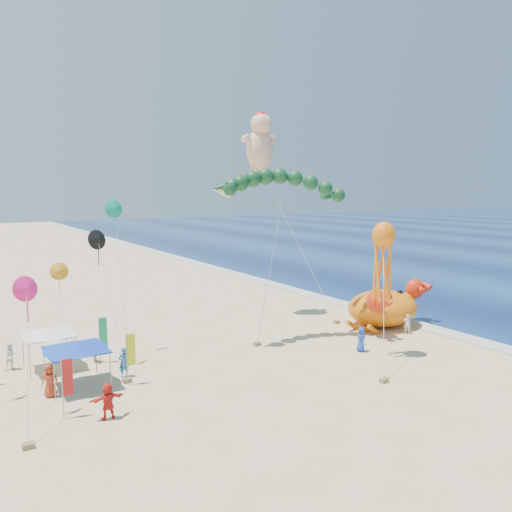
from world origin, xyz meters
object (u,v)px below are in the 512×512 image
Objects in this scene: octopus_kite at (383,256)px; canopy_white at (48,332)px; cherub_kite at (260,142)px; canopy_blue at (76,346)px; dragon_kite at (281,189)px; crab_inflatable at (384,307)px.

octopus_kite is 2.87× the size of canopy_white.
octopus_kite is at bearing -87.94° from cherub_kite.
canopy_blue is at bearing -154.85° from cherub_kite.
canopy_blue is (-18.48, -8.67, -13.18)m from cherub_kite.
dragon_kite reaches higher than canopy_blue.
dragon_kite is 3.51× the size of canopy_blue.
octopus_kite reaches higher than crab_inflatable.
crab_inflatable is 13.76m from dragon_kite.
cherub_kite is 24.30m from canopy_blue.
cherub_kite is at bearing 13.54° from canopy_white.
dragon_kite is at bearing -9.61° from canopy_white.
octopus_kite reaches higher than canopy_white.
crab_inflatable is 17.89m from cherub_kite.
crab_inflatable is 26.12m from canopy_white.
crab_inflatable is 0.47× the size of cherub_kite.
canopy_white is (-19.25, -4.64, -13.18)m from cherub_kite.
octopus_kite is 2.58× the size of canopy_blue.
canopy_blue is at bearing -175.25° from dragon_kite.
crab_inflatable is at bearing -10.24° from dragon_kite.
canopy_white is at bearing -166.46° from cherub_kite.
crab_inflatable is 0.91× the size of octopus_kite.
dragon_kite reaches higher than octopus_kite.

